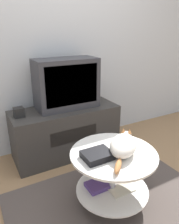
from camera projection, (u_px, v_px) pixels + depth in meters
name	position (u px, v px, depth m)	size (l,w,h in m)	color
ground_plane	(113.00, 206.00, 1.83)	(12.00, 12.00, 0.00)	#93704C
wall_back	(51.00, 37.00, 2.42)	(8.00, 0.05, 2.60)	silver
rug	(113.00, 205.00, 1.83)	(1.66, 1.15, 0.02)	#4C423D
tv_stand	(66.00, 131.00, 2.52)	(1.19, 0.47, 0.56)	#33302D
tv	(66.00, 84.00, 2.37)	(0.67, 0.32, 0.54)	#333338
speaker	(19.00, 112.00, 2.18)	(0.10, 0.10, 0.10)	black
coffee_table	(112.00, 172.00, 1.73)	(0.67, 0.67, 0.49)	#B2B2B7
dvd_box	(97.00, 155.00, 1.58)	(0.21, 0.17, 0.05)	black
cat	(123.00, 145.00, 1.65)	(0.42, 0.41, 0.13)	silver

